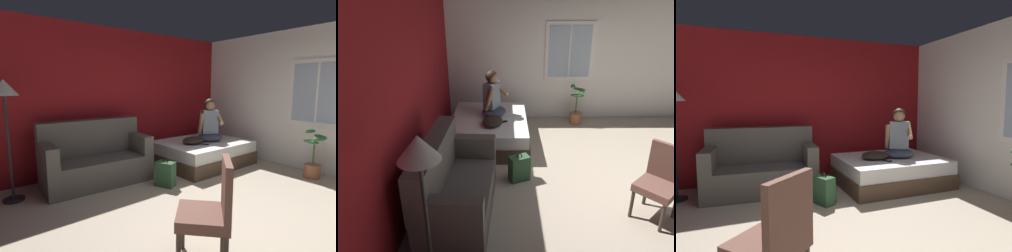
% 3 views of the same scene
% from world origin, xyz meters
% --- Properties ---
extents(ground_plane, '(40.00, 40.00, 0.00)m').
position_xyz_m(ground_plane, '(0.00, 0.00, 0.00)').
color(ground_plane, tan).
extents(wall_back_accent, '(10.36, 0.16, 2.70)m').
position_xyz_m(wall_back_accent, '(0.00, 3.08, 1.35)').
color(wall_back_accent, maroon).
rests_on(wall_back_accent, ground).
extents(wall_side_with_window, '(0.19, 7.40, 2.70)m').
position_xyz_m(wall_side_with_window, '(2.76, 0.00, 1.35)').
color(wall_side_with_window, silver).
rests_on(wall_side_with_window, ground).
extents(bed, '(1.83, 1.43, 0.48)m').
position_xyz_m(bed, '(1.43, 2.07, 0.24)').
color(bed, '#4C3828').
rests_on(bed, ground).
extents(couch, '(1.74, 0.91, 1.04)m').
position_xyz_m(couch, '(-0.74, 2.44, 0.39)').
color(couch, '#514C47').
rests_on(couch, ground).
extents(side_chair, '(0.65, 0.65, 0.98)m').
position_xyz_m(side_chair, '(-0.80, -0.17, 0.53)').
color(side_chair, '#382D23').
rests_on(side_chair, ground).
extents(person_seated, '(0.66, 0.63, 0.88)m').
position_xyz_m(person_seated, '(1.56, 2.00, 0.84)').
color(person_seated, '#383D51').
rests_on(person_seated, bed).
extents(backpack, '(0.32, 0.35, 0.46)m').
position_xyz_m(backpack, '(0.06, 1.56, 0.19)').
color(backpack, '#2D5133').
rests_on(backpack, ground).
extents(throw_pillow, '(0.51, 0.40, 0.14)m').
position_xyz_m(throw_pillow, '(1.10, 1.99, 0.55)').
color(throw_pillow, '#2D231E').
rests_on(throw_pillow, bed).
extents(cell_phone, '(0.14, 0.16, 0.01)m').
position_xyz_m(cell_phone, '(1.23, 1.80, 0.48)').
color(cell_phone, black).
rests_on(cell_phone, bed).
extents(floor_lamp, '(0.36, 0.36, 1.70)m').
position_xyz_m(floor_lamp, '(-1.97, 2.47, 1.43)').
color(floor_lamp, black).
rests_on(floor_lamp, ground).
extents(potted_plant, '(0.39, 0.37, 0.85)m').
position_xyz_m(potted_plant, '(2.32, 0.24, 0.30)').
color(potted_plant, '#995B3D').
rests_on(potted_plant, ground).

